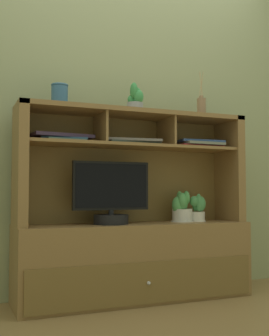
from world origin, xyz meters
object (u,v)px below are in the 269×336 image
object	(u,v)px
tv_monitor	(111,198)
ceramic_vase	(60,95)
potted_fern	(198,208)
magazine_stack_right	(63,138)
media_console	(134,241)
magazine_stack_left	(200,144)
magazine_stack_centre	(133,142)
potted_orchid	(182,209)
potted_succulent	(136,100)
diffuser_bottle	(201,107)

from	to	relation	value
tv_monitor	ceramic_vase	bearing A→B (deg)	170.03
potted_fern	magazine_stack_right	world-z (taller)	magazine_stack_right
media_console	ceramic_vase	size ratio (longest dim) A/B	10.77
magazine_stack_left	magazine_stack_centre	world-z (taller)	magazine_stack_left
tv_monitor	magazine_stack_left	world-z (taller)	magazine_stack_left
magazine_stack_centre	ceramic_vase	bearing A→B (deg)	174.03
potted_fern	tv_monitor	bearing A→B (deg)	-178.38
tv_monitor	potted_orchid	world-z (taller)	tv_monitor
potted_orchid	potted_succulent	distance (m)	0.82
potted_fern	ceramic_vase	xyz separation A→B (m)	(-0.99, 0.04, 0.73)
ceramic_vase	potted_orchid	bearing A→B (deg)	-1.59
potted_orchid	magazine_stack_centre	distance (m)	0.59
potted_succulent	tv_monitor	bearing A→B (deg)	-172.88
potted_orchid	potted_succulent	xyz separation A→B (m)	(-0.35, -0.01, 0.74)
potted_fern	potted_succulent	bearing A→B (deg)	179.51
magazine_stack_centre	ceramic_vase	distance (m)	0.56
magazine_stack_left	magazine_stack_right	world-z (taller)	magazine_stack_left
magazine_stack_right	potted_orchid	bearing A→B (deg)	-0.22
potted_fern	magazine_stack_centre	bearing A→B (deg)	-178.72
tv_monitor	magazine_stack_right	bearing A→B (deg)	173.21
potted_fern	magazine_stack_left	world-z (taller)	magazine_stack_left
magazine_stack_right	diffuser_bottle	xyz separation A→B (m)	(1.00, -0.03, 0.27)
magazine_stack_left	potted_succulent	bearing A→B (deg)	177.87
magazine_stack_centre	ceramic_vase	xyz separation A→B (m)	(-0.49, 0.05, 0.28)
tv_monitor	ceramic_vase	xyz separation A→B (m)	(-0.33, 0.06, 0.66)
potted_orchid	diffuser_bottle	distance (m)	0.75
potted_succulent	magazine_stack_left	bearing A→B (deg)	-2.13
tv_monitor	potted_fern	world-z (taller)	tv_monitor
media_console	potted_orchid	xyz separation A→B (m)	(0.36, -0.01, 0.21)
potted_succulent	media_console	bearing A→B (deg)	96.14
magazine_stack_left	magazine_stack_centre	xyz separation A→B (m)	(-0.52, 0.00, -0.01)
magazine_stack_left	magazine_stack_right	xyz separation A→B (m)	(-0.98, 0.03, 0.00)
magazine_stack_right	potted_succulent	world-z (taller)	potted_succulent
magazine_stack_left	ceramic_vase	bearing A→B (deg)	176.94
potted_succulent	ceramic_vase	size ratio (longest dim) A/B	1.33
media_console	potted_orchid	distance (m)	0.41
magazine_stack_centre	potted_succulent	xyz separation A→B (m)	(0.03, 0.02, 0.29)
magazine_stack_left	potted_fern	bearing A→B (deg)	134.27
tv_monitor	magazine_stack_centre	bearing A→B (deg)	2.73
magazine_stack_centre	magazine_stack_right	xyz separation A→B (m)	(-0.47, 0.03, 0.01)
potted_orchid	magazine_stack_centre	bearing A→B (deg)	-176.00
magazine_stack_left	media_console	bearing A→B (deg)	175.56
tv_monitor	magazine_stack_centre	xyz separation A→B (m)	(0.15, 0.01, 0.38)
potted_orchid	ceramic_vase	world-z (taller)	ceramic_vase
media_console	tv_monitor	distance (m)	0.34
potted_fern	magazine_stack_left	size ratio (longest dim) A/B	0.54
magazine_stack_right	potted_succulent	distance (m)	0.57
diffuser_bottle	magazine_stack_left	bearing A→B (deg)	-161.82
tv_monitor	potted_succulent	size ratio (longest dim) A/B	2.64
magazine_stack_left	diffuser_bottle	size ratio (longest dim) A/B	1.13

